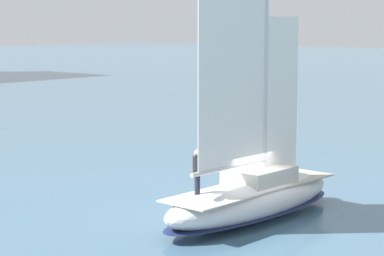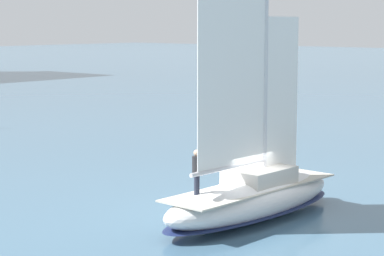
# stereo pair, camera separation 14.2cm
# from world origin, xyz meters

# --- Properties ---
(ground_plane) EXTENTS (400.00, 400.00, 0.00)m
(ground_plane) POSITION_xyz_m (0.00, 0.00, 0.00)
(ground_plane) COLOR #42667F
(sailboat_main) EXTENTS (9.60, 3.08, 13.05)m
(sailboat_main) POSITION_xyz_m (0.01, 0.00, 1.04)
(sailboat_main) COLOR silver
(sailboat_main) RESTS_ON ground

